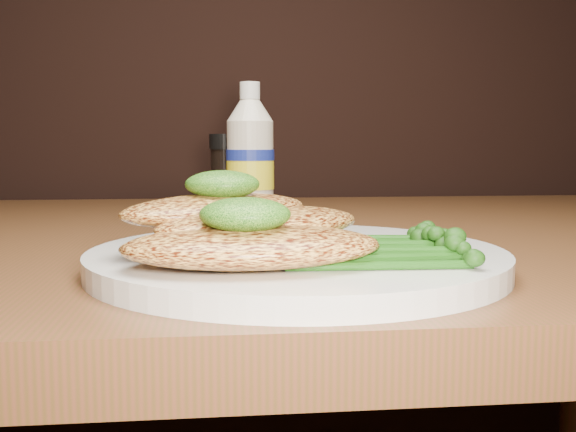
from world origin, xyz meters
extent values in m
cylinder|color=white|center=(-0.02, 0.81, 0.76)|extent=(0.30, 0.30, 0.02)
ellipsoid|color=#EBAB4A|center=(-0.06, 0.74, 0.78)|extent=(0.16, 0.09, 0.03)
ellipsoid|color=#EBAB4A|center=(-0.05, 0.79, 0.79)|extent=(0.17, 0.14, 0.02)
ellipsoid|color=#EBAB4A|center=(-0.08, 0.81, 0.79)|extent=(0.17, 0.15, 0.02)
ellipsoid|color=black|center=(-0.06, 0.74, 0.80)|extent=(0.06, 0.06, 0.02)
ellipsoid|color=black|center=(-0.08, 0.81, 0.81)|extent=(0.06, 0.06, 0.02)
camera|label=1|loc=(-0.08, 0.34, 0.84)|focal=41.41mm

